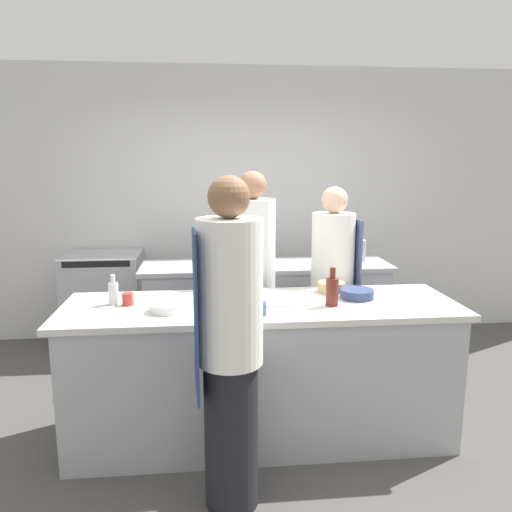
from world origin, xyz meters
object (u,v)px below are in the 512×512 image
Objects in this scene: bowl_mixing_large at (167,307)px; stockpot at (353,250)px; bottle_wine at (332,291)px; bowl_ceramic_blue at (331,287)px; cup at (128,299)px; bottle_vinegar at (227,305)px; chef_at_prep_near at (230,347)px; bowl_wooden_salad at (252,308)px; oven_range at (105,301)px; bottle_olive_oil at (114,293)px; bowl_prep_small at (357,294)px; chef_at_stove at (332,291)px; chef_at_pass_far at (252,284)px.

stockpot reaches higher than bowl_mixing_large.
bottle_wine reaches higher than bowl_ceramic_blue.
bowl_mixing_large is at bearing -31.97° from cup.
bottle_vinegar is at bearing -29.35° from cup.
bowl_wooden_salad is at bearing -22.84° from chef_at_prep_near.
bowl_mixing_large is at bearing -67.90° from oven_range.
bottle_olive_oil is 2.34m from stockpot.
bottle_wine is 1.11× the size of bowl_prep_small.
bowl_mixing_large is at bearing -138.00° from stockpot.
bottle_wine is 1.08× the size of stockpot.
stockpot is at bearing 74.58° from bowl_prep_small.
bottle_wine is at bearing -18.70° from chef_at_stove.
bottle_vinegar is 1.02× the size of bowl_mixing_large.
bottle_wine is at bearing -6.26° from cup.
bottle_wine is 1.43× the size of bowl_wooden_salad.
bowl_ceramic_blue is at bearing -38.92° from oven_range.
bowl_wooden_salad is (-0.53, -0.13, -0.06)m from bottle_wine.
bottle_wine is 1.16× the size of bowl_mixing_large.
chef_at_prep_near is 9.09× the size of bottle_olive_oil.
chef_at_prep_near reaches higher than stockpot.
bottle_vinegar is at bearing -163.02° from bottle_wine.
bottle_vinegar is 0.72m from bottle_wine.
bottle_olive_oil is at bearing -173.70° from bowl_ceramic_blue.
chef_at_stove is 20.56× the size of cup.
chef_at_stove is 0.93× the size of chef_at_pass_far.
chef_at_prep_near is 10.17× the size of bowl_wooden_salad.
chef_at_pass_far is at bearing 53.34° from bowl_mixing_large.
bowl_mixing_large is (-0.36, 0.19, -0.06)m from bottle_vinegar.
bowl_wooden_salad is 0.83m from cup.
chef_at_prep_near is 8.03× the size of bottle_vinegar.
stockpot is (1.61, 1.45, 0.07)m from bowl_mixing_large.
bowl_wooden_salad is at bearing -158.91° from bowl_prep_small.
bowl_ceramic_blue is (1.49, 0.16, -0.04)m from bottle_olive_oil.
cup is (-0.26, 0.17, 0.01)m from bowl_mixing_large.
chef_at_stove reaches higher than bowl_ceramic_blue.
chef_at_stove is at bearing 73.94° from bowl_ceramic_blue.
chef_at_pass_far is at bearing 76.36° from bottle_vinegar.
bowl_wooden_salad is (0.16, 0.08, -0.05)m from bottle_vinegar.
bowl_ceramic_blue is at bearing 17.60° from bowl_mixing_large.
chef_at_pass_far is at bearing -100.09° from chef_at_stove.
oven_range is 2.09m from bowl_mixing_large.
cup is 0.35× the size of stockpot.
chef_at_pass_far is 1.20m from stockpot.
bottle_vinegar reaches higher than stockpot.
bowl_ceramic_blue is at bearing -113.93° from stockpot.
stockpot is at bearing -68.33° from chef_at_pass_far.
chef_at_pass_far is (1.37, -1.07, 0.42)m from oven_range.
bottle_olive_oil is (-0.96, -0.62, 0.12)m from chef_at_pass_far.
bottle_wine is at bearing 1.17° from bowl_mixing_large.
bottle_vinegar reaches higher than bowl_wooden_salad.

